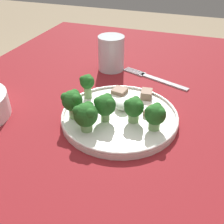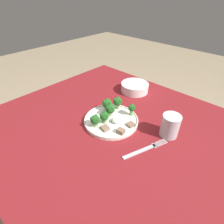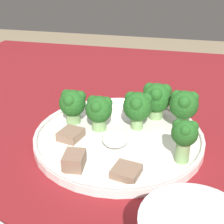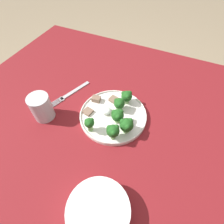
# 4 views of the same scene
# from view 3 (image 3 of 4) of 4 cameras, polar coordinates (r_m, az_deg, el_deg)

# --- Properties ---
(table) EXTENTS (1.18, 1.00, 0.75)m
(table) POSITION_cam_3_polar(r_m,az_deg,el_deg) (0.50, -2.13, -18.29)
(table) COLOR maroon
(table) RESTS_ON ground_plane
(dinner_plate) EXTENTS (0.25, 0.25, 0.02)m
(dinner_plate) POSITION_cam_3_polar(r_m,az_deg,el_deg) (0.47, 1.23, -4.49)
(dinner_plate) COLOR white
(dinner_plate) RESTS_ON table
(broccoli_floret_near_rim_left) EXTENTS (0.04, 0.04, 0.05)m
(broccoli_floret_near_rim_left) POSITION_cam_3_polar(r_m,az_deg,el_deg) (0.47, -2.44, 0.43)
(broccoli_floret_near_rim_left) COLOR #7FA866
(broccoli_floret_near_rim_left) RESTS_ON dinner_plate
(broccoli_floret_center_left) EXTENTS (0.04, 0.04, 0.06)m
(broccoli_floret_center_left) POSITION_cam_3_polar(r_m,az_deg,el_deg) (0.47, 13.00, 1.26)
(broccoli_floret_center_left) COLOR #7FA866
(broccoli_floret_center_left) RESTS_ON dinner_plate
(broccoli_floret_back_left) EXTENTS (0.05, 0.05, 0.06)m
(broccoli_floret_back_left) POSITION_cam_3_polar(r_m,az_deg,el_deg) (0.51, 8.16, 2.64)
(broccoli_floret_back_left) COLOR #7FA866
(broccoli_floret_back_left) RESTS_ON dinner_plate
(broccoli_floret_front_left) EXTENTS (0.05, 0.04, 0.06)m
(broccoli_floret_front_left) POSITION_cam_3_polar(r_m,az_deg,el_deg) (0.47, 4.71, 1.06)
(broccoli_floret_front_left) COLOR #7FA866
(broccoli_floret_front_left) RESTS_ON dinner_plate
(broccoli_floret_center_back) EXTENTS (0.03, 0.03, 0.06)m
(broccoli_floret_center_back) POSITION_cam_3_polar(r_m,az_deg,el_deg) (0.40, 13.11, -4.16)
(broccoli_floret_center_back) COLOR #7FA866
(broccoli_floret_center_back) RESTS_ON dinner_plate
(broccoli_floret_mid_cluster) EXTENTS (0.04, 0.04, 0.05)m
(broccoli_floret_mid_cluster) POSITION_cam_3_polar(r_m,az_deg,el_deg) (0.49, -7.24, 1.58)
(broccoli_floret_mid_cluster) COLOR #7FA866
(broccoli_floret_mid_cluster) RESTS_ON dinner_plate
(meat_slice_front_slice) EXTENTS (0.04, 0.04, 0.01)m
(meat_slice_front_slice) POSITION_cam_3_polar(r_m,az_deg,el_deg) (0.46, -7.55, -4.11)
(meat_slice_front_slice) COLOR #846651
(meat_slice_front_slice) RESTS_ON dinner_plate
(meat_slice_middle_slice) EXTENTS (0.04, 0.04, 0.01)m
(meat_slice_middle_slice) POSITION_cam_3_polar(r_m,az_deg,el_deg) (0.38, 2.62, -10.80)
(meat_slice_middle_slice) COLOR #846651
(meat_slice_middle_slice) RESTS_ON dinner_plate
(meat_slice_rear_slice) EXTENTS (0.03, 0.03, 0.02)m
(meat_slice_rear_slice) POSITION_cam_3_polar(r_m,az_deg,el_deg) (0.40, -6.94, -8.77)
(meat_slice_rear_slice) COLOR #846651
(meat_slice_rear_slice) RESTS_ON dinner_plate
(sauce_dollop) EXTENTS (0.04, 0.04, 0.02)m
(sauce_dollop) POSITION_cam_3_polar(r_m,az_deg,el_deg) (0.44, 0.61, -4.75)
(sauce_dollop) COLOR white
(sauce_dollop) RESTS_ON dinner_plate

